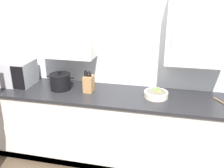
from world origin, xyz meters
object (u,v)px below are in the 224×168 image
(knife_block, at_px, (89,83))
(microwave_oven, at_px, (9,72))
(stock_pot, at_px, (60,81))
(fruit_bowl, at_px, (156,94))

(knife_block, bearing_deg, microwave_oven, 179.24)
(knife_block, distance_m, stock_pot, 0.37)
(knife_block, xyz_separation_m, fruit_bowl, (0.82, 0.00, -0.06))
(microwave_oven, height_order, knife_block, microwave_oven)
(fruit_bowl, relative_size, stock_pot, 0.77)
(microwave_oven, bearing_deg, knife_block, -0.76)
(fruit_bowl, bearing_deg, microwave_oven, 179.70)
(knife_block, height_order, stock_pot, knife_block)
(microwave_oven, distance_m, knife_block, 1.11)
(microwave_oven, xyz_separation_m, stock_pot, (0.73, -0.02, -0.06))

